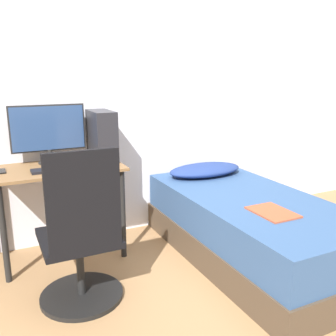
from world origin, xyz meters
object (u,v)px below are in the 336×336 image
(office_chair, at_px, (81,248))
(monitor, at_px, (48,131))
(keyboard, at_px, (58,169))
(pc_tower, at_px, (102,136))
(bed, at_px, (250,228))

(office_chair, bearing_deg, monitor, 91.11)
(monitor, height_order, keyboard, monitor)
(office_chair, height_order, pc_tower, pc_tower)
(monitor, bearing_deg, keyboard, -87.79)
(office_chair, distance_m, bed, 1.35)
(office_chair, relative_size, pc_tower, 2.55)
(monitor, xyz_separation_m, keyboard, (0.01, -0.28, -0.25))
(bed, xyz_separation_m, keyboard, (-1.35, 0.56, 0.50))
(office_chair, bearing_deg, pc_tower, 63.97)
(keyboard, bearing_deg, monitor, 92.21)
(monitor, bearing_deg, pc_tower, -12.27)
(bed, xyz_separation_m, pc_tower, (-0.95, 0.75, 0.69))
(bed, distance_m, keyboard, 1.54)
(office_chair, height_order, monitor, monitor)
(office_chair, bearing_deg, keyboard, 90.61)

